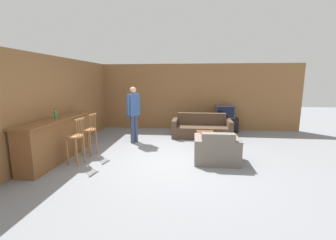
# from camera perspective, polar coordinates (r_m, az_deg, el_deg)

# --- Properties ---
(ground_plane) EXTENTS (24.00, 24.00, 0.00)m
(ground_plane) POSITION_cam_1_polar(r_m,az_deg,el_deg) (5.72, 0.45, -10.08)
(ground_plane) COLOR gray
(wall_back) EXTENTS (9.40, 0.08, 2.60)m
(wall_back) POSITION_cam_1_polar(r_m,az_deg,el_deg) (9.10, 2.77, 5.89)
(wall_back) COLOR olive
(wall_back) RESTS_ON ground_plane
(wall_left) EXTENTS (0.08, 8.72, 2.60)m
(wall_left) POSITION_cam_1_polar(r_m,az_deg,el_deg) (7.66, -22.46, 4.32)
(wall_left) COLOR olive
(wall_left) RESTS_ON ground_plane
(bar_counter) EXTENTS (0.55, 2.64, 1.04)m
(bar_counter) POSITION_cam_1_polar(r_m,az_deg,el_deg) (6.30, -25.93, -4.21)
(bar_counter) COLOR brown
(bar_counter) RESTS_ON ground_plane
(bar_chair_near) EXTENTS (0.43, 0.43, 1.11)m
(bar_chair_near) POSITION_cam_1_polar(r_m,az_deg,el_deg) (5.70, -22.42, -4.77)
(bar_chair_near) COLOR #996638
(bar_chair_near) RESTS_ON ground_plane
(bar_chair_mid) EXTENTS (0.43, 0.43, 1.11)m
(bar_chair_mid) POSITION_cam_1_polar(r_m,az_deg,el_deg) (6.30, -19.42, -3.19)
(bar_chair_mid) COLOR #996638
(bar_chair_mid) RESTS_ON ground_plane
(couch_far) EXTENTS (2.03, 0.89, 0.80)m
(couch_far) POSITION_cam_1_polar(r_m,az_deg,el_deg) (7.97, 8.50, -2.21)
(couch_far) COLOR #4C3828
(couch_far) RESTS_ON ground_plane
(armchair_near) EXTENTS (1.06, 0.84, 0.78)m
(armchair_near) POSITION_cam_1_polar(r_m,az_deg,el_deg) (5.61, 12.20, -7.63)
(armchair_near) COLOR #70665B
(armchair_near) RESTS_ON ground_plane
(coffee_table) EXTENTS (0.52, 0.86, 0.40)m
(coffee_table) POSITION_cam_1_polar(r_m,az_deg,el_deg) (6.87, 9.47, -3.85)
(coffee_table) COLOR brown
(coffee_table) RESTS_ON ground_plane
(tv_unit) EXTENTS (0.98, 0.45, 0.55)m
(tv_unit) POSITION_cam_1_polar(r_m,az_deg,el_deg) (8.94, 14.14, -1.12)
(tv_unit) COLOR black
(tv_unit) RESTS_ON ground_plane
(tv) EXTENTS (0.70, 0.42, 0.47)m
(tv) POSITION_cam_1_polar(r_m,az_deg,el_deg) (8.85, 14.29, 2.10)
(tv) COLOR #4C4C4C
(tv) RESTS_ON tv_unit
(bottle) EXTENTS (0.07, 0.07, 0.26)m
(bottle) POSITION_cam_1_polar(r_m,az_deg,el_deg) (6.10, -26.70, 1.38)
(bottle) COLOR #2D7F3D
(bottle) RESTS_ON bar_counter
(book_on_table) EXTENTS (0.25, 0.23, 0.02)m
(book_on_table) POSITION_cam_1_polar(r_m,az_deg,el_deg) (6.79, 8.84, -3.32)
(book_on_table) COLOR maroon
(book_on_table) RESTS_ON coffee_table
(person_by_window) EXTENTS (0.35, 0.49, 1.77)m
(person_by_window) POSITION_cam_1_polar(r_m,az_deg,el_deg) (7.11, -8.74, 2.21)
(person_by_window) COLOR #384260
(person_by_window) RESTS_ON ground_plane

